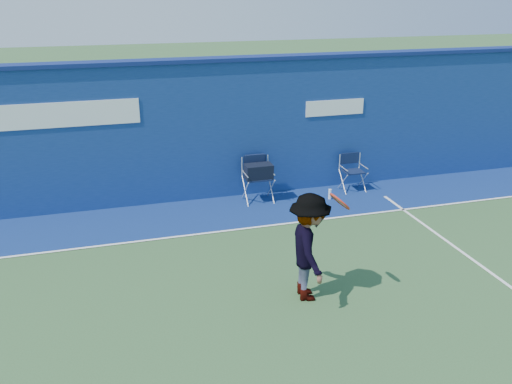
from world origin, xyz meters
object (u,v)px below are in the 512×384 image
object	(u,v)px
directors_chair_left	(258,183)
directors_chair_right	(352,179)
water_bottle	(330,194)
tennis_player	(309,247)

from	to	relation	value
directors_chair_left	directors_chair_right	xyz separation A→B (m)	(2.30, 0.04, -0.16)
directors_chair_left	water_bottle	bearing A→B (deg)	-12.69
directors_chair_left	directors_chair_right	bearing A→B (deg)	0.99
water_bottle	directors_chair_left	bearing A→B (deg)	167.31
directors_chair_left	tennis_player	distance (m)	4.05
directors_chair_left	directors_chair_right	world-z (taller)	directors_chair_left
directors_chair_left	water_bottle	world-z (taller)	directors_chair_left
directors_chair_left	water_bottle	distance (m)	1.64
water_bottle	tennis_player	size ratio (longest dim) A/B	0.14
directors_chair_right	water_bottle	bearing A→B (deg)	-151.62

